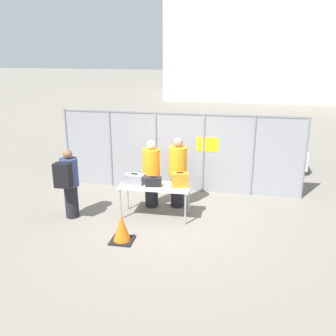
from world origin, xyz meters
TOP-DOWN VIEW (x-y plane):
  - ground_plane at (0.00, 0.00)m, footprint 120.00×120.00m
  - fence_section at (0.01, 1.99)m, footprint 6.73×0.07m
  - inspection_table at (-0.28, 0.15)m, footprint 1.66×0.70m
  - suitcase_grey at (-0.79, 0.21)m, footprint 0.53×0.37m
  - suitcase_black at (-0.31, 0.11)m, footprint 0.41×0.27m
  - suitcase_orange at (0.30, 0.18)m, footprint 0.41×0.27m
  - traveler_hooded at (-2.24, -0.30)m, footprint 0.41×0.64m
  - security_worker_near at (-0.51, 0.74)m, footprint 0.43×0.43m
  - security_worker_far at (0.14, 0.87)m, footprint 0.45×0.45m
  - utility_trailer at (2.43, 4.67)m, footprint 3.47×2.27m
  - distant_hangar at (3.85, 24.86)m, footprint 16.01×9.70m
  - traffic_cone at (-0.71, -1.16)m, footprint 0.48×0.48m

SIDE VIEW (x-z plane):
  - ground_plane at x=0.00m, z-range 0.00..0.00m
  - traffic_cone at x=-0.71m, z-range -0.02..0.58m
  - utility_trailer at x=2.43m, z-range 0.06..0.76m
  - inspection_table at x=-0.28m, z-range 0.33..1.12m
  - security_worker_near at x=-0.51m, z-range 0.03..1.77m
  - suitcase_black at x=-0.31m, z-range 0.78..1.02m
  - suitcase_grey at x=-0.79m, z-range 0.78..1.03m
  - traveler_hooded at x=-2.24m, z-range 0.08..1.76m
  - security_worker_far at x=0.14m, z-range 0.03..1.83m
  - suitcase_orange at x=0.30m, z-range 0.78..1.14m
  - fence_section at x=0.01m, z-range 0.05..2.27m
  - distant_hangar at x=3.85m, z-range 0.00..7.25m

